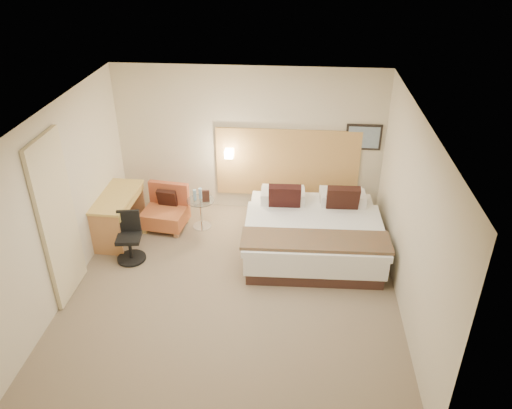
# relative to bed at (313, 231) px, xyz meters

# --- Properties ---
(floor) EXTENTS (4.80, 5.00, 0.02)m
(floor) POSITION_rel_bed_xyz_m (-1.18, -1.15, -0.36)
(floor) COLOR #7F6D55
(floor) RESTS_ON ground
(ceiling) EXTENTS (4.80, 5.00, 0.02)m
(ceiling) POSITION_rel_bed_xyz_m (-1.18, -1.15, 2.36)
(ceiling) COLOR white
(ceiling) RESTS_ON floor
(wall_back) EXTENTS (4.80, 0.02, 2.70)m
(wall_back) POSITION_rel_bed_xyz_m (-1.18, 1.36, 1.00)
(wall_back) COLOR beige
(wall_back) RESTS_ON floor
(wall_front) EXTENTS (4.80, 0.02, 2.70)m
(wall_front) POSITION_rel_bed_xyz_m (-1.18, -3.66, 1.00)
(wall_front) COLOR beige
(wall_front) RESTS_ON floor
(wall_left) EXTENTS (0.02, 5.00, 2.70)m
(wall_left) POSITION_rel_bed_xyz_m (-3.59, -1.15, 1.00)
(wall_left) COLOR beige
(wall_left) RESTS_ON floor
(wall_right) EXTENTS (0.02, 5.00, 2.70)m
(wall_right) POSITION_rel_bed_xyz_m (1.23, -1.15, 1.00)
(wall_right) COLOR beige
(wall_right) RESTS_ON floor
(headboard_panel) EXTENTS (2.60, 0.04, 1.30)m
(headboard_panel) POSITION_rel_bed_xyz_m (-0.48, 1.32, 0.60)
(headboard_panel) COLOR tan
(headboard_panel) RESTS_ON wall_back
(art_frame) EXTENTS (0.62, 0.03, 0.47)m
(art_frame) POSITION_rel_bed_xyz_m (0.84, 1.33, 1.15)
(art_frame) COLOR black
(art_frame) RESTS_ON wall_back
(art_canvas) EXTENTS (0.54, 0.01, 0.39)m
(art_canvas) POSITION_rel_bed_xyz_m (0.84, 1.31, 1.15)
(art_canvas) COLOR slate
(art_canvas) RESTS_ON wall_back
(lamp_arm) EXTENTS (0.02, 0.12, 0.02)m
(lamp_arm) POSITION_rel_bed_xyz_m (-1.53, 1.27, 0.80)
(lamp_arm) COLOR silver
(lamp_arm) RESTS_ON wall_back
(lamp_shade) EXTENTS (0.15, 0.15, 0.15)m
(lamp_shade) POSITION_rel_bed_xyz_m (-1.53, 1.21, 0.80)
(lamp_shade) COLOR #F7E6C1
(lamp_shade) RESTS_ON wall_back
(curtain) EXTENTS (0.06, 0.90, 2.42)m
(curtain) POSITION_rel_bed_xyz_m (-3.54, -1.40, 0.87)
(curtain) COLOR beige
(curtain) RESTS_ON wall_left
(bottle_a) EXTENTS (0.07, 0.07, 0.20)m
(bottle_a) POSITION_rel_bed_xyz_m (-2.06, 0.54, 0.29)
(bottle_a) COLOR #91C3E1
(bottle_a) RESTS_ON side_table
(bottle_b) EXTENTS (0.07, 0.07, 0.20)m
(bottle_b) POSITION_rel_bed_xyz_m (-1.97, 0.60, 0.29)
(bottle_b) COLOR #96C6E9
(bottle_b) RESTS_ON side_table
(menu_folder) EXTENTS (0.13, 0.07, 0.21)m
(menu_folder) POSITION_rel_bed_xyz_m (-1.85, 0.50, 0.30)
(menu_folder) COLOR #3C1F18
(menu_folder) RESTS_ON side_table
(bed) EXTENTS (2.24, 2.17, 1.07)m
(bed) POSITION_rel_bed_xyz_m (0.00, 0.00, 0.00)
(bed) COLOR #3A231D
(bed) RESTS_ON floor
(lounge_chair) EXTENTS (0.81, 0.73, 0.77)m
(lounge_chair) POSITION_rel_bed_xyz_m (-2.59, 0.51, -0.04)
(lounge_chair) COLOR tan
(lounge_chair) RESTS_ON floor
(side_table) EXTENTS (0.56, 0.56, 0.54)m
(side_table) POSITION_rel_bed_xyz_m (-1.96, 0.53, -0.04)
(side_table) COLOR silver
(side_table) RESTS_ON floor
(desk) EXTENTS (0.62, 1.28, 0.79)m
(desk) POSITION_rel_bed_xyz_m (-3.29, 0.13, 0.27)
(desk) COLOR #D2AC52
(desk) RESTS_ON floor
(desk_chair) EXTENTS (0.52, 0.52, 0.82)m
(desk_chair) POSITION_rel_bed_xyz_m (-2.92, -0.52, -0.01)
(desk_chair) COLOR black
(desk_chair) RESTS_ON floor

